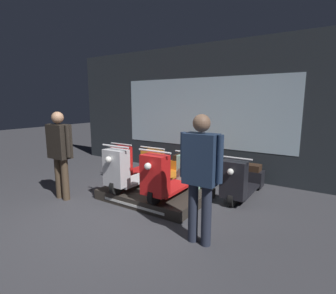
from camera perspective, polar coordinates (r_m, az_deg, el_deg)
The scene contains 11 objects.
ground_plane at distance 4.33m, azimuth -13.70°, elevation -15.45°, with size 30.00×30.00×0.00m, color #38383D.
shop_wall_back at distance 6.65m, azimuth 7.37°, elevation 7.85°, with size 8.24×0.09×3.20m.
display_platform at distance 5.10m, azimuth -2.75°, elevation -10.07°, with size 1.89×1.35×0.18m.
scooter_display_left at distance 5.17m, azimuth -7.05°, elevation -4.87°, with size 0.61×1.59×0.89m.
scooter_display_right at distance 4.69m, azimuth 0.97°, elevation -6.38°, with size 0.61×1.59×0.89m.
scooter_backrow_0 at distance 6.50m, azimuth -6.82°, elevation -3.42°, with size 0.61×1.59×0.89m.
scooter_backrow_1 at distance 5.99m, azimuth -0.34°, elevation -4.52°, with size 0.61×1.59×0.89m.
scooter_backrow_2 at distance 5.57m, azimuth 7.25°, elevation -5.73°, with size 0.61×1.59×0.89m.
scooter_backrow_3 at distance 5.26m, azimuth 15.94°, elevation -6.98°, with size 0.61×1.59×0.89m.
person_left_browsing at distance 5.24m, azimuth -22.51°, elevation -0.26°, with size 0.60×0.25×1.65m.
person_right_browsing at distance 3.31m, azimuth 7.10°, elevation -4.90°, with size 0.58×0.24×1.68m.
Camera 1 is at (2.91, -2.63, 1.84)m, focal length 28.00 mm.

